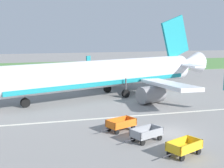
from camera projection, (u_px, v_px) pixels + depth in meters
The scene contains 7 objects.
ground_plane at pixel (169, 133), 27.31m from camera, with size 220.00×220.00×0.00m, color gray.
grass_strip at pixel (73, 67), 79.81m from camera, with size 220.00×28.00×0.06m, color #518442.
apron_stripe at pixel (143, 115), 33.14m from camera, with size 120.00×0.36×0.01m, color silver.
airplane at pixel (107, 74), 42.62m from camera, with size 36.61×29.78×11.34m.
baggage_cart_nearest at pixel (184, 147), 22.26m from camera, with size 3.55×2.29×1.07m.
baggage_cart_second_in_row at pixel (146, 134), 25.22m from camera, with size 3.57×2.24×1.07m.
baggage_cart_third_in_row at pixel (121, 124), 27.82m from camera, with size 3.56×2.25×1.07m.
Camera 1 is at (-11.85, -23.95, 8.64)m, focal length 50.42 mm.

